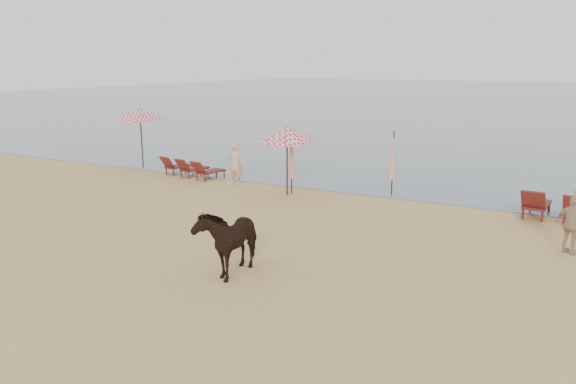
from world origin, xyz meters
name	(u,v)px	position (x,y,z in m)	size (l,w,h in m)	color
ground	(174,291)	(0.00, 0.00, 0.00)	(120.00, 120.00, 0.00)	tan
sea	(535,96)	(0.00, 80.00, 0.00)	(160.00, 140.00, 0.06)	#51606B
lounger_cluster_left	(191,168)	(-7.17, 9.85, 0.38)	(2.71, 1.90, 0.55)	maroon
lounger_cluster_right	(556,206)	(6.61, 9.68, 0.45)	(1.94, 1.87, 0.65)	maroon
umbrella_open_left_a	(140,114)	(-10.36, 10.46, 2.40)	(2.35, 2.35, 2.68)	black
umbrella_open_left_b	(287,134)	(-2.06, 8.77, 2.19)	(1.99, 2.03, 2.54)	black
umbrella_closed_left	(292,154)	(-2.03, 9.06, 1.45)	(0.29, 0.29, 2.36)	black
umbrella_closed_right	(393,156)	(1.23, 10.57, 1.43)	(0.28, 0.28, 2.32)	black
cow	(229,239)	(0.39, 1.47, 0.78)	(0.85, 1.86, 1.57)	black
beachgoer_left	(236,164)	(-4.60, 9.32, 0.84)	(0.61, 0.40, 1.69)	#D3AA83
beachgoer_right_b	(572,225)	(7.12, 6.49, 0.74)	(0.87, 0.36, 1.49)	tan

